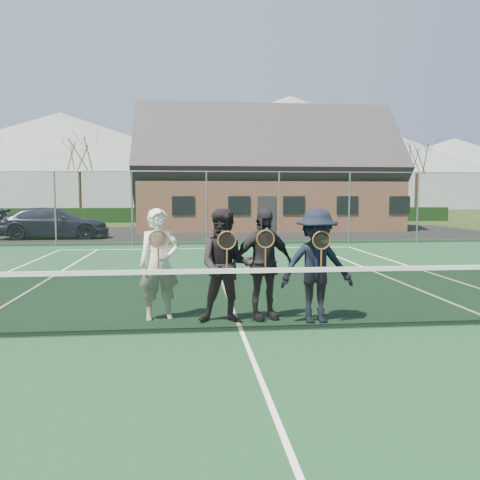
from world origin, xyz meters
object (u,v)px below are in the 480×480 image
(clubhouse, at_px, (265,164))
(player_c, at_px, (263,264))
(player_d, at_px, (317,266))
(player_a, at_px, (159,264))
(tennis_net, at_px, (242,297))
(car_c, at_px, (54,223))
(player_b, at_px, (226,266))

(clubhouse, relative_size, player_c, 8.67)
(player_d, bearing_deg, clubhouse, 83.31)
(clubhouse, xyz_separation_m, player_a, (-5.24, -23.08, -3.07))
(player_a, bearing_deg, tennis_net, -36.52)
(car_c, height_order, player_c, player_c)
(player_a, height_order, player_b, same)
(player_a, bearing_deg, player_c, -5.40)
(player_b, bearing_deg, clubhouse, 79.85)
(clubhouse, bearing_deg, car_c, -148.97)
(player_a, xyz_separation_m, player_c, (1.67, -0.16, -0.00))
(tennis_net, height_order, player_d, player_d)
(tennis_net, distance_m, clubhouse, 24.57)
(player_a, height_order, player_d, same)
(car_c, bearing_deg, player_d, -156.12)
(clubhouse, xyz_separation_m, player_d, (-2.76, -23.53, -3.07))
(car_c, xyz_separation_m, player_a, (5.81, -16.43, 0.19))
(clubhouse, height_order, player_b, clubhouse)
(player_b, bearing_deg, player_a, 162.34)
(tennis_net, relative_size, player_a, 6.49)
(car_c, bearing_deg, tennis_net, -160.16)
(car_c, relative_size, player_c, 2.80)
(tennis_net, bearing_deg, car_c, 112.11)
(car_c, relative_size, clubhouse, 0.32)
(car_c, relative_size, player_d, 2.80)
(player_d, bearing_deg, player_a, 169.66)
(clubhouse, distance_m, player_b, 23.98)
(player_b, height_order, player_d, same)
(car_c, xyz_separation_m, player_c, (7.48, -16.59, 0.19))
(player_c, relative_size, player_d, 1.00)
(car_c, bearing_deg, clubhouse, -61.23)
(clubhouse, distance_m, player_a, 23.87)
(car_c, distance_m, player_a, 17.43)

